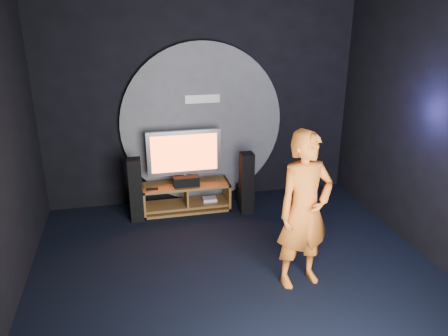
# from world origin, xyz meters

# --- Properties ---
(floor) EXTENTS (5.00, 5.00, 0.00)m
(floor) POSITION_xyz_m (0.00, 0.00, 0.00)
(floor) COLOR black
(floor) RESTS_ON ground
(back_wall) EXTENTS (5.00, 0.04, 3.50)m
(back_wall) POSITION_xyz_m (0.00, 2.50, 1.75)
(back_wall) COLOR black
(back_wall) RESTS_ON ground
(front_wall) EXTENTS (5.00, 0.04, 3.50)m
(front_wall) POSITION_xyz_m (0.00, -2.50, 1.75)
(front_wall) COLOR black
(front_wall) RESTS_ON ground
(right_wall) EXTENTS (0.04, 5.00, 3.50)m
(right_wall) POSITION_xyz_m (2.50, 0.00, 1.75)
(right_wall) COLOR black
(right_wall) RESTS_ON ground
(wall_disc_panel) EXTENTS (2.60, 0.11, 2.60)m
(wall_disc_panel) POSITION_xyz_m (0.00, 2.44, 1.30)
(wall_disc_panel) COLOR #515156
(wall_disc_panel) RESTS_ON ground
(media_console) EXTENTS (1.38, 0.45, 0.45)m
(media_console) POSITION_xyz_m (-0.34, 2.05, 0.20)
(media_console) COLOR olive
(media_console) RESTS_ON ground
(tv) EXTENTS (1.15, 0.22, 0.85)m
(tv) POSITION_xyz_m (-0.35, 2.12, 0.92)
(tv) COLOR #A2A2A9
(tv) RESTS_ON media_console
(center_speaker) EXTENTS (0.40, 0.15, 0.15)m
(center_speaker) POSITION_xyz_m (-0.35, 1.96, 0.53)
(center_speaker) COLOR black
(center_speaker) RESTS_ON media_console
(remote) EXTENTS (0.18, 0.05, 0.02)m
(remote) POSITION_xyz_m (-0.88, 1.93, 0.46)
(remote) COLOR black
(remote) RESTS_ON media_console
(tower_speaker_left) EXTENTS (0.20, 0.22, 0.99)m
(tower_speaker_left) POSITION_xyz_m (-1.13, 1.87, 0.49)
(tower_speaker_left) COLOR black
(tower_speaker_left) RESTS_ON ground
(tower_speaker_right) EXTENTS (0.20, 0.22, 0.99)m
(tower_speaker_right) POSITION_xyz_m (0.56, 1.76, 0.49)
(tower_speaker_right) COLOR black
(tower_speaker_right) RESTS_ON ground
(subwoofer) EXTENTS (0.27, 0.27, 0.29)m
(subwoofer) POSITION_xyz_m (0.65, 2.13, 0.15)
(subwoofer) COLOR black
(subwoofer) RESTS_ON ground
(player) EXTENTS (0.75, 0.56, 1.87)m
(player) POSITION_xyz_m (0.70, -0.18, 0.93)
(player) COLOR orange
(player) RESTS_ON ground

